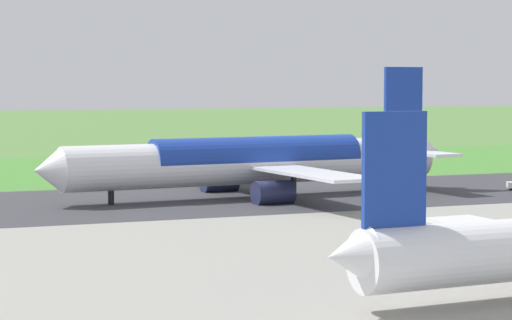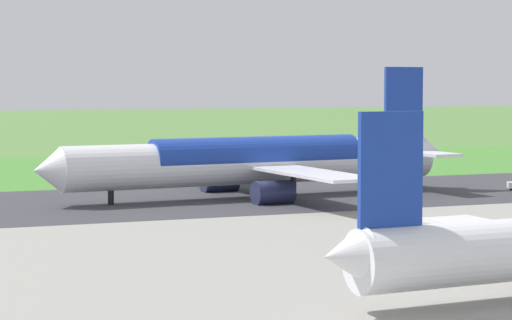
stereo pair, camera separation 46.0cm
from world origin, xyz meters
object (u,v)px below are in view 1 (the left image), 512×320
at_px(traffic_cone_orange, 280,167).
at_px(airliner_main, 259,161).
at_px(service_car_followme, 483,233).
at_px(no_stopping_sign, 297,156).

bearing_deg(traffic_cone_orange, airliner_main, 63.80).
xyz_separation_m(airliner_main, traffic_cone_orange, (-18.58, -37.76, -4.08)).
height_order(airliner_main, service_car_followme, airliner_main).
relative_size(airliner_main, service_car_followme, 12.34).
bearing_deg(airliner_main, service_car_followme, 96.78).
bearing_deg(traffic_cone_orange, service_car_followme, 80.05).
height_order(service_car_followme, no_stopping_sign, no_stopping_sign).
xyz_separation_m(service_car_followme, no_stopping_sign, (-17.97, -81.46, 0.76)).
distance_m(service_car_followme, traffic_cone_orange, 79.58).
distance_m(no_stopping_sign, traffic_cone_orange, 5.39).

